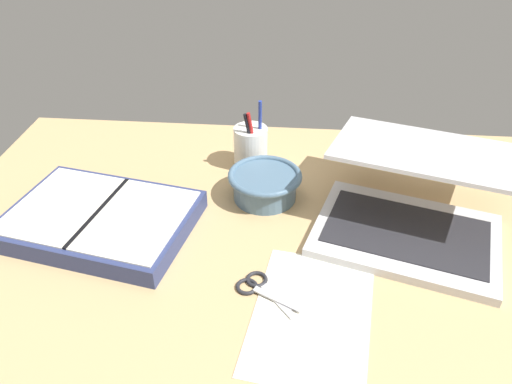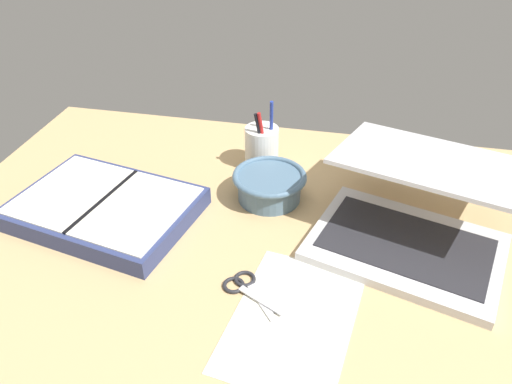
{
  "view_description": "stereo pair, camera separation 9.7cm",
  "coord_description": "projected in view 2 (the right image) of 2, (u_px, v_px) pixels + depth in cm",
  "views": [
    {
      "loc": [
        1.53,
        -70.39,
        64.67
      ],
      "look_at": [
        -5.45,
        9.05,
        9.0
      ],
      "focal_mm": 35.0,
      "sensor_mm": 36.0,
      "label": 1
    },
    {
      "loc": [
        11.13,
        -68.95,
        64.67
      ],
      "look_at": [
        -5.45,
        9.05,
        9.0
      ],
      "focal_mm": 35.0,
      "sensor_mm": 36.0,
      "label": 2
    }
  ],
  "objects": [
    {
      "name": "pen_cup",
      "position": [
        262.0,
        147.0,
        1.16
      ],
      "size": [
        7.8,
        7.8,
        16.86
      ],
      "color": "white",
      "rests_on": "desk_top"
    },
    {
      "name": "laptop",
      "position": [
        415.0,
        217.0,
        0.93
      ],
      "size": [
        42.68,
        43.31,
        15.95
      ],
      "rotation": [
        0.0,
        0.0,
        -0.29
      ],
      "color": "silver",
      "rests_on": "desk_top"
    },
    {
      "name": "paper_sheet_front",
      "position": [
        293.0,
        320.0,
        0.8
      ],
      "size": [
        22.7,
        30.71,
        0.16
      ],
      "primitive_type": "cube",
      "rotation": [
        0.0,
        0.0,
        -0.15
      ],
      "color": "silver",
      "rests_on": "desk_top"
    },
    {
      "name": "scissors",
      "position": [
        244.0,
        286.0,
        0.86
      ],
      "size": [
        11.39,
        10.4,
        0.8
      ],
      "rotation": [
        0.0,
        0.0,
        -0.69
      ],
      "color": "#B7B7BC",
      "rests_on": "desk_top"
    },
    {
      "name": "bowl",
      "position": [
        269.0,
        185.0,
        1.06
      ],
      "size": [
        15.74,
        15.74,
        6.2
      ],
      "color": "slate",
      "rests_on": "desk_top"
    },
    {
      "name": "planner",
      "position": [
        105.0,
        208.0,
        1.01
      ],
      "size": [
        39.53,
        31.66,
        4.25
      ],
      "rotation": [
        0.0,
        0.0,
        -0.2
      ],
      "color": "navy",
      "rests_on": "desk_top"
    },
    {
      "name": "desk_top",
      "position": [
        274.0,
        257.0,
        0.94
      ],
      "size": [
        140.0,
        100.0,
        2.0
      ],
      "primitive_type": "cube",
      "color": "tan",
      "rests_on": "ground"
    }
  ]
}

